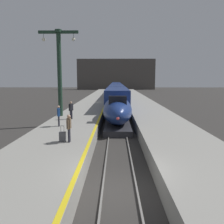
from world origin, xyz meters
The scene contains 13 objects.
ground_plane centered at (0.00, 0.00, 0.00)m, with size 260.00×260.00×0.00m, color #33302D.
platform_left centered at (-4.05, 24.75, 0.53)m, with size 4.80×110.00×1.05m, color gray.
platform_right centered at (4.05, 24.75, 0.53)m, with size 4.80×110.00×1.05m, color gray.
platform_left_safety_stripe centered at (-1.77, 24.75, 1.05)m, with size 0.20×107.80×0.01m, color yellow.
rail_main_left centered at (-0.75, 27.50, 0.06)m, with size 0.08×110.00×0.12m, color slate.
rail_main_right centered at (0.75, 27.50, 0.06)m, with size 0.08×110.00×0.12m, color slate.
highspeed_train_main centered at (0.00, 46.65, 1.97)m, with size 2.92×76.46×3.60m.
station_column_mid centered at (-5.90, 14.72, 6.31)m, with size 4.00×0.68×8.68m.
passenger_near_edge centered at (-3.00, 4.30, 2.04)m, with size 0.23×0.57×1.69m.
passenger_mid_platform centered at (-4.78, 9.17, 2.04)m, with size 0.29×0.56×1.69m.
passenger_far_waiting centered at (-4.43, 12.65, 2.04)m, with size 0.40×0.48×1.69m.
rolling_suitcase centered at (-3.43, 4.43, 1.35)m, with size 0.40×0.22×0.98m.
terminus_back_wall centered at (0.00, 102.00, 7.00)m, with size 36.00×2.00×14.00m, color #4C4742.
Camera 1 is at (-0.19, -9.80, 4.85)m, focal length 38.29 mm.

